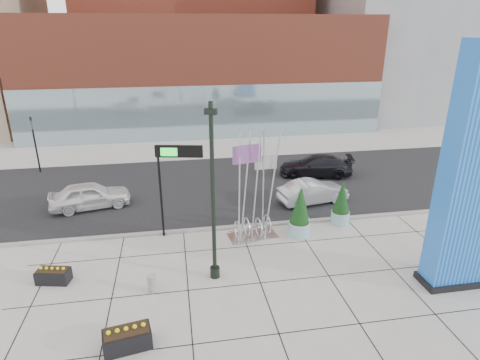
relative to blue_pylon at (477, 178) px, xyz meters
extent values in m
plane|color=#9E9991|center=(-9.00, 2.27, -4.67)|extent=(160.00, 160.00, 0.00)
cube|color=black|center=(-9.00, 12.27, -4.66)|extent=(80.00, 12.00, 0.02)
cube|color=gray|center=(-9.00, 6.27, -4.61)|extent=(80.00, 0.30, 0.12)
cube|color=#993F2C|center=(-8.00, 29.27, 0.83)|extent=(34.00, 10.00, 11.00)
cube|color=#8CA5B2|center=(-8.00, 24.47, -2.17)|extent=(34.00, 0.60, 5.00)
cube|color=slate|center=(17.00, 34.27, 4.33)|extent=(20.00, 18.00, 18.00)
cube|color=#0B44AC|center=(0.00, 0.00, 0.16)|extent=(2.69, 1.09, 9.66)
cube|color=black|center=(0.00, 0.00, -4.53)|extent=(2.91, 1.31, 0.27)
cylinder|color=black|center=(-9.82, 2.05, -0.93)|extent=(0.17, 0.17, 7.48)
cylinder|color=black|center=(-9.82, 2.05, -4.44)|extent=(0.41, 0.41, 0.47)
cube|color=black|center=(-9.82, 2.05, 2.44)|extent=(0.51, 0.36, 0.21)
cube|color=silver|center=(-7.54, 5.21, -4.64)|extent=(2.57, 1.54, 0.07)
cylinder|color=silver|center=(-8.32, 4.99, -1.91)|extent=(0.09, 0.09, 5.52)
cylinder|color=silver|center=(-7.88, 5.38, -1.91)|extent=(0.09, 0.09, 5.52)
cylinder|color=silver|center=(-7.43, 5.10, -1.91)|extent=(0.09, 0.09, 5.52)
cylinder|color=silver|center=(-6.94, 5.44, -1.91)|extent=(0.09, 0.09, 5.52)
cylinder|color=silver|center=(-6.66, 4.94, -1.91)|extent=(0.09, 0.09, 5.52)
torus|color=silver|center=(-8.37, 5.10, -4.14)|extent=(0.21, 1.01, 1.00)
torus|color=silver|center=(-7.82, 5.32, -4.14)|extent=(0.21, 1.01, 1.00)
torus|color=silver|center=(-7.27, 5.10, -4.14)|extent=(0.21, 1.01, 1.00)
torus|color=silver|center=(-6.72, 5.32, -4.14)|extent=(0.21, 1.01, 1.00)
cube|color=red|center=(-7.88, 5.21, -0.25)|extent=(1.42, 0.37, 0.88)
cube|color=silver|center=(-6.88, 5.32, -0.80)|extent=(1.11, 0.10, 0.66)
cylinder|color=gray|center=(-12.40, 1.46, -4.30)|extent=(0.38, 0.38, 0.74)
cylinder|color=black|center=(-12.00, 6.07, -2.30)|extent=(0.11, 0.11, 4.73)
cube|color=black|center=(-10.99, 6.07, -0.16)|extent=(2.25, 0.65, 0.56)
cube|color=#19D833|center=(-11.44, 5.94, -0.16)|extent=(0.78, 0.18, 0.39)
cylinder|color=#8EBABF|center=(-2.59, 5.87, -4.33)|extent=(0.98, 0.98, 0.69)
cylinder|color=black|center=(-2.59, 5.87, -3.98)|extent=(0.90, 0.90, 0.06)
cone|color=black|center=(-2.59, 5.87, -3.10)|extent=(0.88, 0.88, 1.77)
cylinder|color=#8EBABF|center=(-4.91, 5.60, -4.35)|extent=(0.92, 0.92, 0.64)
cylinder|color=black|center=(-4.91, 5.60, -4.02)|extent=(0.85, 0.85, 0.06)
cone|color=black|center=(-4.91, 5.60, -3.20)|extent=(0.83, 0.83, 1.66)
cylinder|color=#8EBABF|center=(-5.20, 4.93, -4.29)|extent=(1.08, 1.08, 0.76)
cylinder|color=black|center=(-5.20, 4.93, -3.91)|extent=(0.99, 0.99, 0.06)
cone|color=black|center=(-5.20, 4.93, -2.94)|extent=(0.97, 0.97, 1.94)
cube|color=black|center=(-16.50, 2.80, -4.39)|extent=(1.43, 0.92, 0.57)
cube|color=black|center=(-16.50, 2.80, -4.08)|extent=(1.32, 0.81, 0.06)
cube|color=black|center=(-13.13, -1.49, -4.34)|extent=(1.67, 1.04, 0.67)
cube|color=black|center=(-13.13, -1.49, -3.98)|extent=(1.54, 0.91, 0.07)
imported|color=white|center=(-16.23, 10.22, -3.90)|extent=(4.78, 2.68, 1.54)
imported|color=#B4B6BC|center=(-3.14, 8.72, -3.97)|extent=(4.43, 2.25, 1.39)
imported|color=black|center=(-1.37, 13.18, -3.93)|extent=(5.41, 3.17, 1.47)
cylinder|color=black|center=(-21.00, 17.27, -3.07)|extent=(0.12, 0.12, 3.20)
imported|color=black|center=(-21.00, 17.27, -1.02)|extent=(0.15, 0.18, 0.90)
camera|label=1|loc=(-11.21, -12.44, 5.36)|focal=30.00mm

